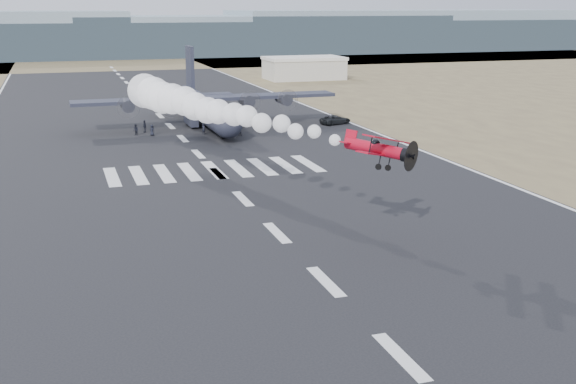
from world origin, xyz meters
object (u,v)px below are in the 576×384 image
crew_c (228,123)px  support_vehicle (335,120)px  crew_b (240,130)px  aerobatic_biplane (380,149)px  crew_d (145,126)px  hangar_right (304,68)px  crew_f (231,125)px  crew_g (204,129)px  transport_aircraft (205,107)px  crew_h (136,130)px  crew_e (152,130)px  crew_a (278,124)px

crew_c → support_vehicle: bearing=131.5°
crew_b → aerobatic_biplane: bearing=116.8°
crew_c → crew_d: size_ratio=0.95×
hangar_right → crew_f: hangar_right is taller
support_vehicle → crew_b: bearing=91.0°
crew_g → hangar_right: bearing=-66.9°
aerobatic_biplane → transport_aircraft: size_ratio=0.16×
crew_b → crew_h: (-15.00, 4.94, 0.05)m
crew_d → hangar_right: bearing=138.9°
crew_e → crew_f: 12.76m
crew_c → crew_b: bearing=47.5°
crew_a → crew_c: bearing=53.3°
transport_aircraft → hangar_right: bearing=58.4°
crew_d → crew_e: bearing=6.1°
crew_b → crew_e: bearing=10.9°
crew_c → crew_h: crew_c is taller
hangar_right → support_vehicle: bearing=-105.0°
hangar_right → transport_aircraft: size_ratio=0.48×
crew_a → crew_g: size_ratio=0.89×
crew_b → crew_e: crew_e is taller
crew_d → crew_f: (13.37, -1.94, -0.12)m
aerobatic_biplane → crew_a: 58.82m
hangar_right → crew_a: (-29.92, -74.09, -2.23)m
crew_a → crew_h: 22.40m
crew_a → crew_b: (-7.39, -4.04, 0.03)m
hangar_right → aerobatic_biplane: aerobatic_biplane is taller
hangar_right → crew_f: bearing=-117.2°
transport_aircraft → crew_d: (-10.24, -3.26, -2.23)m
crew_b → crew_d: size_ratio=0.87×
crew_a → crew_b: size_ratio=0.96×
support_vehicle → crew_h: crew_h is taller
aerobatic_biplane → crew_c: 61.32m
transport_aircraft → crew_f: 6.51m
aerobatic_biplane → crew_g: (-3.21, 56.26, -7.26)m
crew_c → crew_a: bearing=113.0°
hangar_right → transport_aircraft: (-40.43, -67.41, 0.16)m
aerobatic_biplane → crew_h: size_ratio=3.90×
aerobatic_biplane → support_vehicle: (19.67, 59.34, -7.38)m
support_vehicle → crew_d: (-31.23, 1.71, 0.19)m
aerobatic_biplane → crew_a: aerobatic_biplane is taller
crew_f → transport_aircraft: bearing=20.5°
crew_c → crew_f: 1.77m
hangar_right → transport_aircraft: transport_aircraft is taller
crew_h → crew_g: bearing=45.0°
transport_aircraft → support_vehicle: bearing=-13.9°
transport_aircraft → support_vehicle: transport_aircraft is taller
crew_b → crew_g: size_ratio=0.93×
crew_b → crew_d: crew_d is taller
support_vehicle → crew_e: (-30.53, -1.68, 0.09)m
crew_d → crew_e: size_ratio=1.12×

